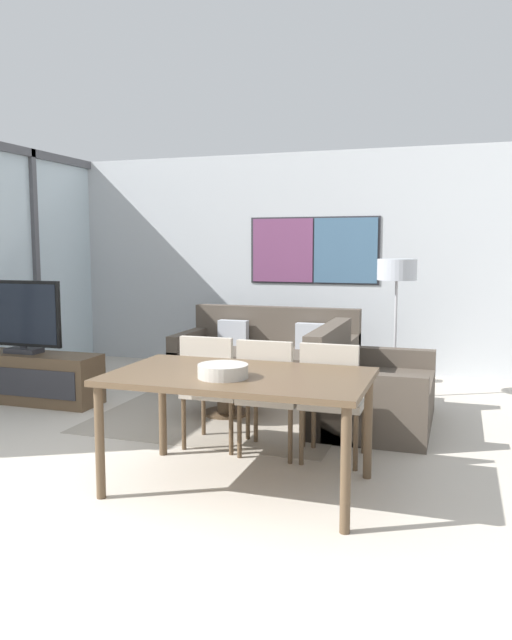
# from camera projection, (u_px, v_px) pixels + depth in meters

# --- Properties ---
(ground_plane) EXTENTS (24.00, 24.00, 0.00)m
(ground_plane) POSITION_uv_depth(u_px,v_px,m) (70.00, 541.00, 3.41)
(ground_plane) COLOR beige
(wall_back) EXTENTS (7.30, 0.09, 2.80)m
(wall_back) POSITION_uv_depth(u_px,v_px,m) (301.00, 262.00, 8.11)
(wall_back) COLOR silver
(wall_back) RESTS_ON ground_plane
(area_rug) EXTENTS (2.30, 2.03, 0.01)m
(area_rug) POSITION_uv_depth(u_px,v_px,m) (226.00, 414.00, 5.99)
(area_rug) COLOR gray
(area_rug) RESTS_ON ground_plane
(tv_console) EXTENTS (1.64, 0.45, 0.51)m
(tv_console) POSITION_uv_depth(u_px,v_px,m) (25.00, 377.00, 6.46)
(tv_console) COLOR brown
(tv_console) RESTS_ON ground_plane
(television) EXTENTS (0.90, 0.20, 0.75)m
(television) POSITION_uv_depth(u_px,v_px,m) (22.00, 318.00, 6.39)
(television) COLOR #2D2D33
(television) RESTS_ON tv_console
(sofa_main) EXTENTS (2.03, 1.00, 0.88)m
(sofa_main) POSITION_uv_depth(u_px,v_px,m) (268.00, 361.00, 7.25)
(sofa_main) COLOR #51473D
(sofa_main) RESTS_ON ground_plane
(sofa_side) EXTENTS (1.00, 1.43, 0.88)m
(sofa_side) POSITION_uv_depth(u_px,v_px,m) (365.00, 394.00, 5.64)
(sofa_side) COLOR #51473D
(sofa_side) RESTS_ON ground_plane
(coffee_table) EXTENTS (0.96, 0.96, 0.40)m
(coffee_table) POSITION_uv_depth(u_px,v_px,m) (226.00, 384.00, 5.95)
(coffee_table) COLOR brown
(coffee_table) RESTS_ON ground_plane
(dining_table) EXTENTS (1.69, 1.00, 0.78)m
(dining_table) POSITION_uv_depth(u_px,v_px,m) (239.00, 385.00, 4.09)
(dining_table) COLOR brown
(dining_table) RESTS_ON ground_plane
(dining_chair_left) EXTENTS (0.46, 0.46, 0.91)m
(dining_chair_left) POSITION_uv_depth(u_px,v_px,m) (213.00, 384.00, 4.95)
(dining_chair_left) COLOR #B2A899
(dining_chair_left) RESTS_ON ground_plane
(dining_chair_centre) EXTENTS (0.46, 0.46, 0.91)m
(dining_chair_centre) POSITION_uv_depth(u_px,v_px,m) (269.00, 389.00, 4.75)
(dining_chair_centre) COLOR #B2A899
(dining_chair_centre) RESTS_ON ground_plane
(dining_chair_right) EXTENTS (0.46, 0.46, 0.91)m
(dining_chair_right) POSITION_uv_depth(u_px,v_px,m) (332.00, 394.00, 4.60)
(dining_chair_right) COLOR #B2A899
(dining_chair_right) RESTS_ON ground_plane
(fruit_bowl) EXTENTS (0.32, 0.32, 0.09)m
(fruit_bowl) POSITION_uv_depth(u_px,v_px,m) (223.00, 370.00, 3.95)
(fruit_bowl) COLOR #B7B2A8
(fruit_bowl) RESTS_ON dining_table
(floor_lamp) EXTENTS (0.41, 0.41, 1.47)m
(floor_lamp) POSITION_uv_depth(u_px,v_px,m) (397.00, 278.00, 6.50)
(floor_lamp) COLOR #2D2D33
(floor_lamp) RESTS_ON ground_plane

